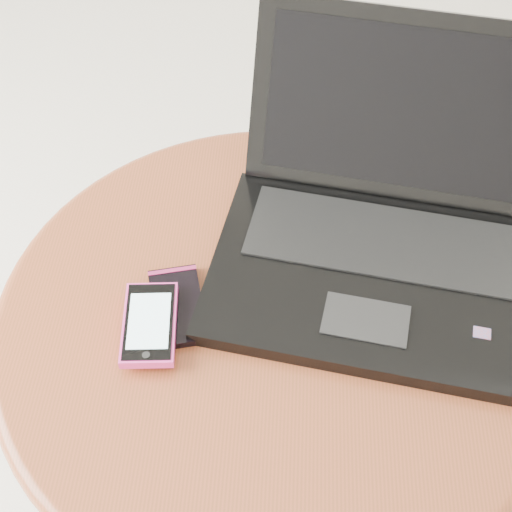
{
  "coord_description": "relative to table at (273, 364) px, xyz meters",
  "views": [
    {
      "loc": [
        0.04,
        -0.56,
        1.25
      ],
      "look_at": [
        0.01,
        -0.0,
        0.59
      ],
      "focal_mm": 54.09,
      "sensor_mm": 36.0,
      "label": 1
    }
  ],
  "objects": [
    {
      "name": "phone_black",
      "position": [
        -0.11,
        -0.0,
        0.12
      ],
      "size": [
        0.08,
        0.12,
        0.01
      ],
      "color": "black",
      "rests_on": "table"
    },
    {
      "name": "laptop",
      "position": [
        0.12,
        0.1,
        0.16
      ],
      "size": [
        0.43,
        0.41,
        0.24
      ],
      "color": "black",
      "rests_on": "table"
    },
    {
      "name": "phone_pink",
      "position": [
        -0.14,
        -0.04,
        0.13
      ],
      "size": [
        0.07,
        0.11,
        0.01
      ],
      "color": "#E93893",
      "rests_on": "phone_black"
    },
    {
      "name": "table",
      "position": [
        0.0,
        0.0,
        0.0
      ],
      "size": [
        0.66,
        0.66,
        0.53
      ],
      "color": "brown",
      "rests_on": "ground"
    }
  ]
}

